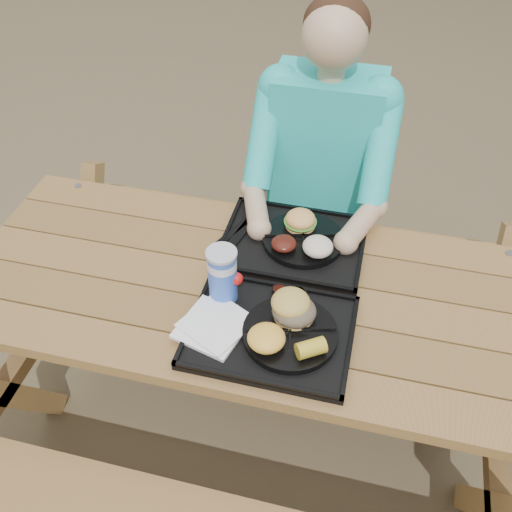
# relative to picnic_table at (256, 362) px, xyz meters

# --- Properties ---
(ground) EXTENTS (60.00, 60.00, 0.00)m
(ground) POSITION_rel_picnic_table_xyz_m (0.00, 0.00, -0.38)
(ground) COLOR #999999
(ground) RESTS_ON ground
(picnic_table) EXTENTS (1.80, 1.49, 0.75)m
(picnic_table) POSITION_rel_picnic_table_xyz_m (0.00, 0.00, 0.00)
(picnic_table) COLOR #999999
(picnic_table) RESTS_ON ground
(tray_near) EXTENTS (0.45, 0.35, 0.02)m
(tray_near) POSITION_rel_picnic_table_xyz_m (0.08, -0.17, 0.39)
(tray_near) COLOR black
(tray_near) RESTS_ON picnic_table
(tray_far) EXTENTS (0.45, 0.35, 0.02)m
(tray_far) POSITION_rel_picnic_table_xyz_m (0.07, 0.20, 0.39)
(tray_far) COLOR black
(tray_far) RESTS_ON picnic_table
(plate_near) EXTENTS (0.26, 0.26, 0.02)m
(plate_near) POSITION_rel_picnic_table_xyz_m (0.14, -0.17, 0.41)
(plate_near) COLOR black
(plate_near) RESTS_ON tray_near
(plate_far) EXTENTS (0.26, 0.26, 0.02)m
(plate_far) POSITION_rel_picnic_table_xyz_m (0.10, 0.21, 0.41)
(plate_far) COLOR black
(plate_far) RESTS_ON tray_far
(napkin_stack) EXTENTS (0.21, 0.21, 0.02)m
(napkin_stack) POSITION_rel_picnic_table_xyz_m (-0.07, -0.20, 0.40)
(napkin_stack) COLOR white
(napkin_stack) RESTS_ON tray_near
(soda_cup) EXTENTS (0.08, 0.08, 0.17)m
(soda_cup) POSITION_rel_picnic_table_xyz_m (-0.08, -0.07, 0.48)
(soda_cup) COLOR blue
(soda_cup) RESTS_ON tray_near
(condiment_bbq) EXTENTS (0.04, 0.04, 0.03)m
(condiment_bbq) POSITION_rel_picnic_table_xyz_m (0.08, -0.03, 0.41)
(condiment_bbq) COLOR black
(condiment_bbq) RESTS_ON tray_near
(condiment_mustard) EXTENTS (0.05, 0.05, 0.03)m
(condiment_mustard) POSITION_rel_picnic_table_xyz_m (0.13, -0.04, 0.41)
(condiment_mustard) COLOR yellow
(condiment_mustard) RESTS_ON tray_near
(sandwich) EXTENTS (0.11, 0.11, 0.12)m
(sandwich) POSITION_rel_picnic_table_xyz_m (0.14, -0.12, 0.47)
(sandwich) COLOR gold
(sandwich) RESTS_ON plate_near
(mac_cheese) EXTENTS (0.10, 0.10, 0.05)m
(mac_cheese) POSITION_rel_picnic_table_xyz_m (0.08, -0.23, 0.44)
(mac_cheese) COLOR yellow
(mac_cheese) RESTS_ON plate_near
(corn_cob) EXTENTS (0.11, 0.11, 0.05)m
(corn_cob) POSITION_rel_picnic_table_xyz_m (0.20, -0.23, 0.44)
(corn_cob) COLOR gold
(corn_cob) RESTS_ON plate_near
(cutlery_far) EXTENTS (0.07, 0.18, 0.01)m
(cutlery_far) POSITION_rel_picnic_table_xyz_m (-0.10, 0.22, 0.40)
(cutlery_far) COLOR black
(cutlery_far) RESTS_ON tray_far
(burger) EXTENTS (0.10, 0.10, 0.09)m
(burger) POSITION_rel_picnic_table_xyz_m (0.08, 0.26, 0.46)
(burger) COLOR #F4A956
(burger) RESTS_ON plate_far
(baked_beans) EXTENTS (0.08, 0.08, 0.04)m
(baked_beans) POSITION_rel_picnic_table_xyz_m (0.05, 0.15, 0.43)
(baked_beans) COLOR #4A160E
(baked_beans) RESTS_ON plate_far
(potato_salad) EXTENTS (0.09, 0.09, 0.05)m
(potato_salad) POSITION_rel_picnic_table_xyz_m (0.16, 0.15, 0.44)
(potato_salad) COLOR silver
(potato_salad) RESTS_ON plate_far
(diner) EXTENTS (0.48, 0.84, 1.28)m
(diner) POSITION_rel_picnic_table_xyz_m (0.10, 0.63, 0.27)
(diner) COLOR #1CC5B6
(diner) RESTS_ON ground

